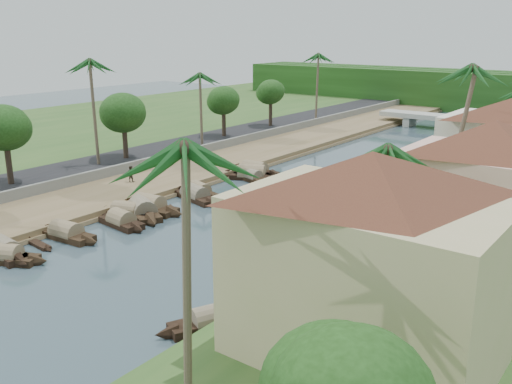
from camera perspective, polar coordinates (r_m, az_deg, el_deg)
The scene contains 38 objects.
ground at distance 42.06m, azimuth -12.23°, elevation -7.61°, with size 220.00×220.00×0.00m, color #374A53.
left_bank at distance 65.97m, azimuth -8.36°, elevation 1.63°, with size 10.00×180.00×0.80m, color brown.
right_bank at distance 48.71m, azimuth 22.23°, elevation -4.40°, with size 16.00×180.00×1.20m, color #2A4E1F.
road at distance 72.05m, azimuth -13.15°, elevation 2.84°, with size 8.00×180.00×1.40m, color black.
retaining_wall at distance 68.73m, azimuth -10.87°, elevation 2.91°, with size 0.40×180.00×1.10m, color slate.
far_left_fill at distance 93.63m, azimuth -23.73°, elevation 4.87°, with size 45.00×220.00×1.35m, color #2A4E1F.
treeline at distance 128.85m, azimuth 23.78°, elevation 9.07°, with size 120.00×14.00×8.00m.
bridge at distance 102.29m, azimuth 19.83°, elevation 6.71°, with size 28.00×4.00×2.40m.
building_near at distance 27.13m, azimuth 10.99°, elevation -6.40°, with size 14.85×14.85×10.20m.
building_mid at distance 41.29m, azimuth 22.14°, elevation 0.13°, with size 14.11×14.11×9.70m.
sampan_2 at distance 46.22m, azimuth -23.87°, elevation -5.93°, with size 7.10×4.39×1.94m.
sampan_3 at distance 47.37m, azimuth -23.90°, elevation -5.40°, with size 7.84×2.41×2.10m.
sampan_4 at distance 49.37m, azimuth -18.43°, elevation -3.98°, with size 7.41×2.24×2.09m.
sampan_5 at distance 51.13m, azimuth -13.31°, elevation -2.89°, with size 6.57×2.29×2.08m.
sampan_6 at distance 53.61m, azimuth -11.26°, elevation -1.87°, with size 8.21×5.45×2.44m.
sampan_7 at distance 53.62m, azimuth -12.86°, elevation -1.97°, with size 7.24×3.71×1.95m.
sampan_8 at distance 54.59m, azimuth -10.66°, elevation -1.50°, with size 8.26×2.88×2.47m.
sampan_9 at distance 57.79m, azimuth -6.12°, elevation -0.34°, with size 8.61×3.67×2.15m.
sampan_10 at distance 59.23m, azimuth -5.69°, elevation 0.07°, with size 6.98×3.21×1.93m.
sampan_11 at distance 65.44m, azimuth -0.42°, elevation 1.70°, with size 8.81×5.60×2.50m.
sampan_12 at distance 64.73m, azimuth -0.52°, elevation 1.53°, with size 7.83×3.10×1.88m.
sampan_13 at distance 67.48m, azimuth -0.16°, elevation 2.14°, with size 8.44×2.12×2.29m.
sampan_14 at distance 33.83m, azimuth -4.37°, elevation -12.64°, with size 4.19×7.06×1.80m.
sampan_15 at distance 42.02m, azimuth 4.91°, elevation -6.70°, with size 4.02×8.68×2.28m.
sampan_16 at distance 53.18m, azimuth 13.28°, elevation -2.16°, with size 3.00×7.29×1.81m.
canoe_1 at distance 48.64m, azimuth -20.97°, elevation -4.93°, with size 4.34×1.09×0.69m.
canoe_2 at distance 56.21m, azimuth -3.35°, elevation -1.08°, with size 4.98×1.24×0.72m.
palm_0 at distance 21.34m, azimuth -7.60°, elevation 3.82°, with size 3.20×3.20×12.78m.
palm_1 at distance 34.27m, azimuth 12.67°, elevation 4.01°, with size 3.20×3.20×10.24m.
palm_2 at distance 48.54m, azimuth 19.67°, elevation 11.30°, with size 3.20×3.20×14.04m.
palm_5 at distance 67.48m, azimuth -16.21°, elevation 12.21°, with size 3.20×3.20×13.31m.
palm_6 at distance 76.77m, azimuth -5.60°, elevation 11.44°, with size 3.20×3.20×10.94m.
palm_8 at distance 97.70m, azimuth 6.19°, elevation 13.33°, with size 3.20×3.20×12.60m.
tree_2 at distance 62.13m, azimuth -23.84°, elevation 5.81°, with size 5.25×5.25×7.89m.
tree_3 at distance 70.65m, azimuth -13.13°, elevation 7.64°, with size 5.44×5.44×7.73m.
tree_4 at distance 83.75m, azimuth -3.27°, elevation 9.05°, with size 4.59×4.59×7.06m.
tree_5 at distance 92.96m, azimuth 1.48°, elevation 9.89°, with size 4.36×4.36×7.19m.
person_far at distance 62.35m, azimuth -12.41°, elevation 1.79°, with size 0.86×0.67×1.76m, color #393228.
Camera 1 is at (29.68, -24.75, 16.60)m, focal length 40.00 mm.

